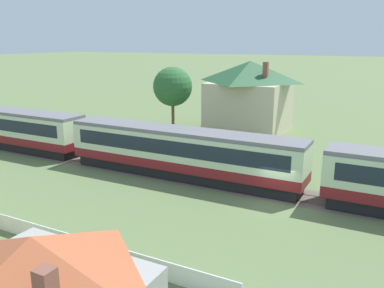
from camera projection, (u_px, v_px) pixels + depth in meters
ground_plane at (274, 203)px, 28.99m from camera, size 600.00×600.00×0.00m
passenger_train at (184, 151)px, 33.94m from camera, size 65.61×3.21×4.17m
railway_track at (171, 175)px, 35.11m from camera, size 104.75×3.60×0.04m
station_house_dark_green_roof at (249, 96)px, 50.99m from camera, size 9.76×9.73×8.86m
yard_tree_0 at (173, 87)px, 51.28m from camera, size 4.96×4.96×8.12m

